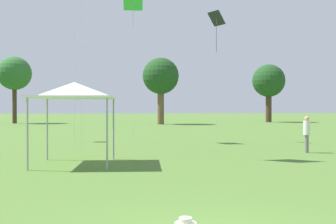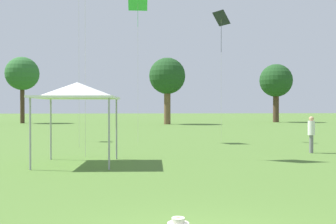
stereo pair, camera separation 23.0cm
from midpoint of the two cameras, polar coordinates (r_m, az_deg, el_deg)
name	(u,v)px [view 2 (the right image)]	position (r m, az deg, el deg)	size (l,w,h in m)	color
person_standing_1	(311,131)	(20.39, 20.39, -2.59)	(0.43, 0.43, 1.79)	slate
canopy_tent	(77,91)	(15.70, -12.62, 3.01)	(3.23, 3.23, 3.20)	white
kite_2	(138,6)	(26.06, -4.14, 15.15)	(1.23, 1.01, 9.28)	green
kite_3	(221,21)	(26.43, 7.99, 12.90)	(1.10, 1.24, 8.46)	#1E2328
distant_tree_0	(22,74)	(59.95, -20.29, 5.19)	(4.74, 4.74, 9.48)	#473323
distant_tree_1	(276,81)	(62.68, 15.51, 4.33)	(5.02, 5.02, 8.92)	#473323
distant_tree_2	(167,77)	(52.90, 0.02, 5.13)	(4.88, 4.88, 8.94)	brown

